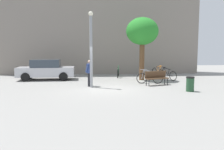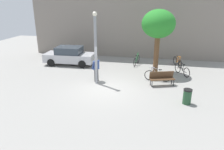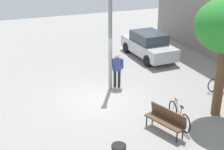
# 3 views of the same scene
# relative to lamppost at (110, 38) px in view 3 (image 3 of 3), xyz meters

# --- Properties ---
(ground_plane) EXTENTS (36.00, 36.00, 0.00)m
(ground_plane) POSITION_rel_lamppost_xyz_m (0.84, -0.79, -2.51)
(ground_plane) COLOR gray
(lamppost) EXTENTS (0.28, 0.28, 4.61)m
(lamppost) POSITION_rel_lamppost_xyz_m (0.00, 0.00, 0.00)
(lamppost) COLOR gray
(lamppost) RESTS_ON ground_plane
(person_by_lamppost) EXTENTS (0.48, 0.63, 1.67)m
(person_by_lamppost) POSITION_rel_lamppost_xyz_m (-0.11, 0.39, -1.54)
(person_by_lamppost) COLOR #232328
(person_by_lamppost) RESTS_ON ground_plane
(park_bench) EXTENTS (1.67, 0.97, 0.92)m
(park_bench) POSITION_rel_lamppost_xyz_m (4.25, 0.51, -1.96)
(park_bench) COLOR #513823
(park_bench) RESTS_ON ground_plane
(bicycle_silver) EXTENTS (1.80, 0.27, 0.97)m
(bicycle_silver) POSITION_rel_lamppost_xyz_m (3.98, 1.25, -2.12)
(bicycle_silver) COLOR black
(bicycle_silver) RESTS_ON ground_plane
(parked_car_silver) EXTENTS (4.25, 1.93, 1.55)m
(parked_car_silver) POSITION_rel_lamppost_xyz_m (-3.42, 3.81, -1.73)
(parked_car_silver) COLOR #B7B7BC
(parked_car_silver) RESTS_ON ground_plane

